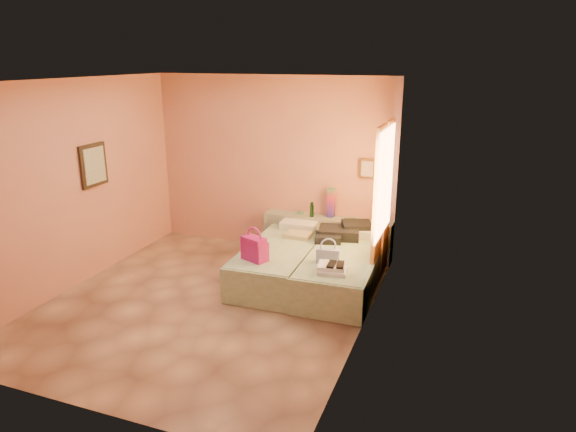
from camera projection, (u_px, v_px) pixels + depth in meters
name	position (u px, v px, depth m)	size (l,w,h in m)	color
ground	(209.00, 303.00, 6.67)	(4.50, 4.50, 0.00)	tan
room_walls	(238.00, 160.00, 6.57)	(4.02, 4.51, 2.81)	tan
headboard_ledge	(327.00, 237.00, 8.13)	(2.05, 0.30, 0.65)	#989D81
bed_left	(281.00, 262.00, 7.33)	(0.90, 2.00, 0.50)	#B3D3AA
bed_right	(342.00, 271.00, 7.04)	(0.90, 2.00, 0.50)	#B3D3AA
water_bottle	(312.00, 210.00, 8.03)	(0.06, 0.06, 0.23)	#133417
rainbow_box	(331.00, 203.00, 7.99)	(0.10, 0.10, 0.47)	#B31671
small_dish	(300.00, 213.00, 8.21)	(0.11, 0.11, 0.03)	#539868
green_book	(351.00, 220.00, 7.84)	(0.19, 0.14, 0.03)	#24442D
flower_vase	(381.00, 215.00, 7.69)	(0.21, 0.21, 0.27)	white
magenta_handbag	(255.00, 248.00, 6.71)	(0.34, 0.19, 0.32)	#B31671
khaki_garment	(298.00, 235.00, 7.60)	(0.37, 0.30, 0.06)	tan
clothes_pile	(343.00, 232.00, 7.54)	(0.64, 0.64, 0.19)	black
blue_handbag	(328.00, 256.00, 6.64)	(0.30, 0.13, 0.19)	#4362A0
towel_stack	(333.00, 269.00, 6.35)	(0.35, 0.30, 0.10)	white
sandal_pair	(336.00, 265.00, 6.31)	(0.17, 0.23, 0.02)	black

